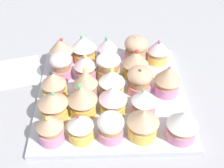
{
  "coord_description": "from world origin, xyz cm",
  "views": [
    {
      "loc": [
        1.78,
        54.17,
        51.79
      ],
      "look_at": [
        0.0,
        0.0,
        4.2
      ],
      "focal_mm": 48.49,
      "sensor_mm": 36.0,
      "label": 1
    }
  ],
  "objects_px": {
    "cupcake_14": "(144,102)",
    "napkin": "(13,72)",
    "baking_tray": "(112,95)",
    "cupcake_16": "(82,99)",
    "cupcake_17": "(53,105)",
    "cupcake_4": "(61,51)",
    "cupcake_1": "(136,48)",
    "cupcake_22": "(50,128)",
    "cupcake_8": "(61,65)",
    "cupcake_21": "(81,127)",
    "cupcake_13": "(54,85)",
    "cupcake_6": "(108,66)",
    "cupcake_5": "(136,63)",
    "cupcake_20": "(111,126)",
    "cupcake_18": "(183,124)",
    "cupcake_3": "(84,48)",
    "cupcake_10": "(140,80)",
    "cupcake_11": "(114,82)",
    "cupcake_9": "(168,80)",
    "cupcake_7": "(85,66)",
    "cupcake_12": "(86,83)",
    "cupcake_0": "(158,51)",
    "cupcake_2": "(108,49)",
    "cupcake_15": "(114,99)",
    "cupcake_19": "(143,123)"
  },
  "relations": [
    {
      "from": "cupcake_14",
      "to": "napkin",
      "type": "height_order",
      "value": "cupcake_14"
    },
    {
      "from": "baking_tray",
      "to": "cupcake_16",
      "type": "xyz_separation_m",
      "value": [
        0.07,
        0.06,
        0.05
      ]
    },
    {
      "from": "cupcake_17",
      "to": "cupcake_16",
      "type": "bearing_deg",
      "value": -170.26
    },
    {
      "from": "cupcake_4",
      "to": "cupcake_16",
      "type": "height_order",
      "value": "cupcake_16"
    },
    {
      "from": "cupcake_1",
      "to": "cupcake_22",
      "type": "distance_m",
      "value": 0.34
    },
    {
      "from": "cupcake_8",
      "to": "cupcake_21",
      "type": "relative_size",
      "value": 1.04
    },
    {
      "from": "cupcake_13",
      "to": "cupcake_14",
      "type": "xyz_separation_m",
      "value": [
        -0.21,
        0.06,
        -0.0
      ]
    },
    {
      "from": "cupcake_4",
      "to": "cupcake_6",
      "type": "height_order",
      "value": "cupcake_4"
    },
    {
      "from": "cupcake_4",
      "to": "cupcake_5",
      "type": "distance_m",
      "value": 0.2
    },
    {
      "from": "cupcake_6",
      "to": "cupcake_20",
      "type": "distance_m",
      "value": 0.2
    },
    {
      "from": "cupcake_18",
      "to": "napkin",
      "type": "bearing_deg",
      "value": -30.64
    },
    {
      "from": "cupcake_3",
      "to": "cupcake_6",
      "type": "bearing_deg",
      "value": 131.52
    },
    {
      "from": "cupcake_10",
      "to": "cupcake_11",
      "type": "xyz_separation_m",
      "value": [
        0.06,
        0.01,
        0.0
      ]
    },
    {
      "from": "cupcake_9",
      "to": "napkin",
      "type": "bearing_deg",
      "value": -14.41
    },
    {
      "from": "cupcake_6",
      "to": "cupcake_9",
      "type": "height_order",
      "value": "cupcake_9"
    },
    {
      "from": "cupcake_7",
      "to": "cupcake_12",
      "type": "xyz_separation_m",
      "value": [
        -0.0,
        0.07,
        0.0
      ]
    },
    {
      "from": "cupcake_3",
      "to": "cupcake_21",
      "type": "height_order",
      "value": "cupcake_3"
    },
    {
      "from": "cupcake_11",
      "to": "cupcake_13",
      "type": "height_order",
      "value": "cupcake_13"
    },
    {
      "from": "cupcake_12",
      "to": "cupcake_14",
      "type": "relative_size",
      "value": 1.15
    },
    {
      "from": "cupcake_9",
      "to": "cupcake_13",
      "type": "bearing_deg",
      "value": 1.42
    },
    {
      "from": "cupcake_0",
      "to": "cupcake_22",
      "type": "bearing_deg",
      "value": 45.5
    },
    {
      "from": "baking_tray",
      "to": "cupcake_5",
      "type": "bearing_deg",
      "value": -132.58
    },
    {
      "from": "cupcake_8",
      "to": "cupcake_13",
      "type": "height_order",
      "value": "cupcake_13"
    },
    {
      "from": "cupcake_3",
      "to": "cupcake_18",
      "type": "relative_size",
      "value": 1.11
    },
    {
      "from": "cupcake_4",
      "to": "cupcake_18",
      "type": "distance_m",
      "value": 0.38
    },
    {
      "from": "cupcake_2",
      "to": "cupcake_15",
      "type": "xyz_separation_m",
      "value": [
        -0.01,
        0.2,
        0.0
      ]
    },
    {
      "from": "cupcake_12",
      "to": "cupcake_11",
      "type": "bearing_deg",
      "value": -174.96
    },
    {
      "from": "cupcake_3",
      "to": "cupcake_11",
      "type": "relative_size",
      "value": 1.11
    },
    {
      "from": "cupcake_8",
      "to": "baking_tray",
      "type": "bearing_deg",
      "value": 151.43
    },
    {
      "from": "cupcake_7",
      "to": "cupcake_9",
      "type": "distance_m",
      "value": 0.21
    },
    {
      "from": "cupcake_19",
      "to": "cupcake_22",
      "type": "relative_size",
      "value": 0.96
    },
    {
      "from": "cupcake_8",
      "to": "napkin",
      "type": "xyz_separation_m",
      "value": [
        0.14,
        -0.03,
        -0.05
      ]
    },
    {
      "from": "cupcake_11",
      "to": "cupcake_14",
      "type": "height_order",
      "value": "cupcake_11"
    },
    {
      "from": "baking_tray",
      "to": "cupcake_17",
      "type": "xyz_separation_m",
      "value": [
        0.13,
        0.07,
        0.04
      ]
    },
    {
      "from": "cupcake_6",
      "to": "cupcake_18",
      "type": "distance_m",
      "value": 0.25
    },
    {
      "from": "cupcake_6",
      "to": "cupcake_12",
      "type": "xyz_separation_m",
      "value": [
        0.06,
        0.07,
        0.01
      ]
    },
    {
      "from": "cupcake_3",
      "to": "cupcake_5",
      "type": "bearing_deg",
      "value": 151.93
    },
    {
      "from": "cupcake_13",
      "to": "cupcake_17",
      "type": "distance_m",
      "value": 0.07
    },
    {
      "from": "cupcake_4",
      "to": "napkin",
      "type": "distance_m",
      "value": 0.14
    },
    {
      "from": "cupcake_4",
      "to": "cupcake_11",
      "type": "height_order",
      "value": "cupcake_4"
    },
    {
      "from": "baking_tray",
      "to": "cupcake_0",
      "type": "relative_size",
      "value": 4.89
    },
    {
      "from": "baking_tray",
      "to": "napkin",
      "type": "bearing_deg",
      "value": -20.96
    },
    {
      "from": "cupcake_0",
      "to": "cupcake_7",
      "type": "height_order",
      "value": "cupcake_7"
    },
    {
      "from": "cupcake_18",
      "to": "cupcake_21",
      "type": "height_order",
      "value": "cupcake_18"
    },
    {
      "from": "cupcake_11",
      "to": "cupcake_19",
      "type": "height_order",
      "value": "cupcake_11"
    },
    {
      "from": "cupcake_19",
      "to": "cupcake_20",
      "type": "relative_size",
      "value": 1.06
    },
    {
      "from": "cupcake_3",
      "to": "cupcake_22",
      "type": "height_order",
      "value": "cupcake_3"
    },
    {
      "from": "cupcake_17",
      "to": "cupcake_18",
      "type": "xyz_separation_m",
      "value": [
        -0.27,
        0.07,
        0.0
      ]
    },
    {
      "from": "cupcake_13",
      "to": "cupcake_22",
      "type": "distance_m",
      "value": 0.13
    },
    {
      "from": "cupcake_0",
      "to": "cupcake_21",
      "type": "relative_size",
      "value": 1.09
    }
  ]
}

